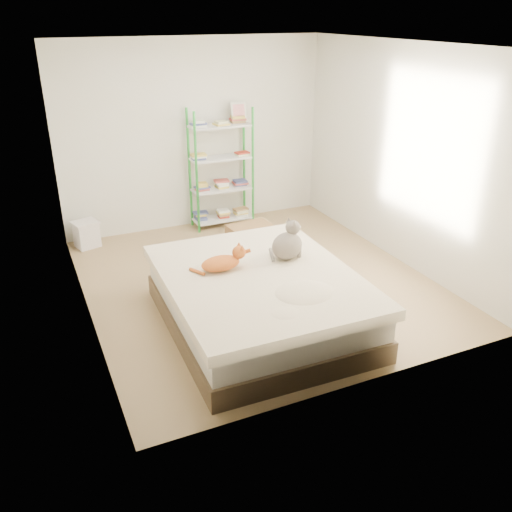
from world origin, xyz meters
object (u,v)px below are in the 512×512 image
shelf_unit (222,170)px  cardboard_box (252,240)px  bed (259,300)px  orange_cat (220,262)px  white_bin (87,234)px  grey_cat (287,240)px

shelf_unit → cardboard_box: shelf_unit is taller
shelf_unit → bed: bearing=-103.7°
shelf_unit → cardboard_box: 1.31m
orange_cat → cardboard_box: bearing=55.3°
shelf_unit → white_bin: shelf_unit is taller
shelf_unit → white_bin: size_ratio=4.61×
grey_cat → white_bin: (-1.69, 2.53, -0.59)m
bed → orange_cat: orange_cat is taller
orange_cat → grey_cat: 0.73m
bed → grey_cat: size_ratio=5.54×
bed → shelf_unit: size_ratio=1.31×
cardboard_box → white_bin: 2.22m
shelf_unit → cardboard_box: bearing=-92.2°
grey_cat → bed: bearing=105.6°
grey_cat → shelf_unit: 2.57m
cardboard_box → bed: bearing=-116.5°
orange_cat → grey_cat: size_ratio=1.14×
bed → white_bin: 3.03m
bed → orange_cat: size_ratio=4.89×
orange_cat → white_bin: (-0.97, 2.50, -0.48)m
white_bin → cardboard_box: bearing=-30.5°
cardboard_box → shelf_unit: bearing=82.7°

